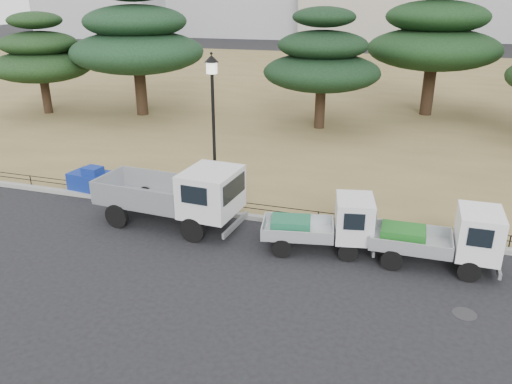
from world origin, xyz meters
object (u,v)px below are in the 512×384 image
(truck_large, at_px, (176,193))
(truck_kei_rear, at_px, (444,237))
(truck_kei_front, at_px, (326,224))
(street_lamp, at_px, (213,108))
(tarp_pile, at_px, (90,179))

(truck_large, height_order, truck_kei_rear, truck_large)
(truck_large, bearing_deg, truck_kei_front, 1.32)
(truck_kei_front, height_order, truck_kei_rear, truck_kei_rear)
(street_lamp, bearing_deg, truck_kei_front, -22.14)
(truck_kei_rear, relative_size, street_lamp, 0.65)
(truck_large, height_order, tarp_pile, truck_large)
(truck_large, distance_m, truck_kei_rear, 8.60)
(truck_kei_front, xyz_separation_m, street_lamp, (-4.39, 1.79, 2.95))
(truck_kei_front, height_order, tarp_pile, truck_kei_front)
(street_lamp, bearing_deg, truck_kei_rear, -12.48)
(truck_kei_rear, relative_size, tarp_pile, 2.22)
(truck_large, bearing_deg, tarp_pile, 163.10)
(street_lamp, distance_m, tarp_pile, 6.44)
(street_lamp, height_order, tarp_pile, street_lamp)
(truck_large, relative_size, street_lamp, 0.93)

